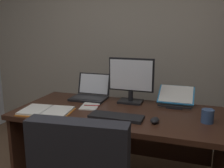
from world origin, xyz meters
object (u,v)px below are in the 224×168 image
laptop (90,93)px  open_binder (46,111)px  pen (92,105)px  reading_stand_with_book (176,96)px  coffee_mug (207,116)px  monitor (131,81)px  computer_mouse (155,120)px  notepad (90,106)px  desk (120,128)px  keyboard (116,117)px

laptop → open_binder: (-0.18, -0.50, -0.04)m
pen → open_binder: bearing=-140.2°
reading_stand_with_book → coffee_mug: reading_stand_with_book is taller
monitor → pen: bearing=-139.6°
computer_mouse → reading_stand_with_book: (0.11, 0.52, 0.06)m
monitor → notepad: bearing=-141.5°
desk → open_binder: bearing=-151.4°
reading_stand_with_book → notepad: size_ratio=1.53×
pen → desk: bearing=10.9°
monitor → notepad: size_ratio=2.02×
open_binder → monitor: bearing=33.3°
keyboard → notepad: 0.37m
laptop → open_binder: laptop is taller
computer_mouse → pen: bearing=160.9°
keyboard → pen: size_ratio=3.00×
monitor → pen: 0.43m
notepad → keyboard: bearing=-33.4°
notepad → coffee_mug: (0.98, -0.08, 0.05)m
keyboard → reading_stand_with_book: reading_stand_with_book is taller
monitor → computer_mouse: 0.57m
desk → reading_stand_with_book: 0.58m
monitor → reading_stand_with_book: size_ratio=1.33×
laptop → coffee_mug: (1.08, -0.33, -0.00)m
monitor → notepad: 0.44m
coffee_mug → keyboard: bearing=-169.2°
monitor → keyboard: monitor is taller
pen → monitor: bearing=40.4°
keyboard → computer_mouse: size_ratio=4.04×
monitor → reading_stand_with_book: 0.43m
keyboard → notepad: keyboard is taller
notepad → coffee_mug: bearing=-4.5°
computer_mouse → notepad: computer_mouse is taller
monitor → notepad: (-0.31, -0.25, -0.20)m
notepad → pen: bearing=0.0°
notepad → pen: pen is taller
computer_mouse → notepad: size_ratio=0.50×
computer_mouse → notepad: bearing=161.5°
monitor → desk: bearing=-101.2°
keyboard → pen: bearing=144.9°
notepad → coffee_mug: 0.98m
computer_mouse → open_binder: (-0.89, -0.05, -0.01)m
desk → notepad: size_ratio=8.19×
reading_stand_with_book → notepad: 0.79m
keyboard → notepad: size_ratio=2.00×
keyboard → reading_stand_with_book: 0.67m
open_binder → laptop: bearing=63.5°
computer_mouse → open_binder: 0.89m
keyboard → computer_mouse: 0.30m
desk → monitor: monitor is taller
pen → keyboard: bearing=-35.1°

